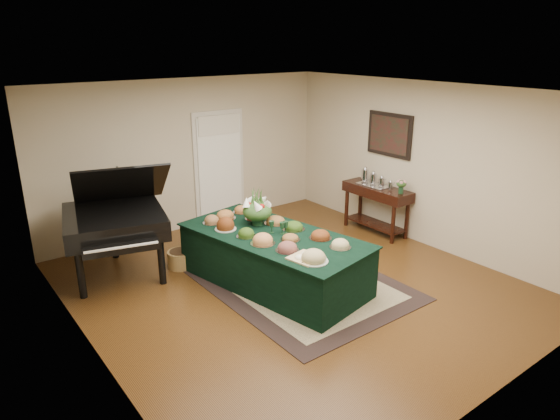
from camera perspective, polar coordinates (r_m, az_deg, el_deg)
ground at (r=7.18m, az=1.46°, el=-8.58°), size 6.00×6.00×0.00m
area_rug at (r=7.32m, az=1.58°, el=-7.93°), size 2.33×3.26×0.01m
kitchen_doorway at (r=9.44m, az=-6.93°, el=4.74°), size 1.05×0.07×2.10m
buffet_table at (r=7.07m, az=-0.71°, el=-5.62°), size 1.76×2.90×0.75m
food_platters at (r=6.92m, az=-1.24°, el=-2.39°), size 1.17×2.38×0.14m
cutting_board at (r=6.18m, az=2.84°, el=-5.26°), size 0.43×0.43×0.10m
green_goblets at (r=6.93m, az=-0.02°, el=-1.99°), size 0.22×0.21×0.18m
floral_centerpiece at (r=7.22m, az=-2.63°, el=0.30°), size 0.44×0.44×0.44m
grand_piano at (r=7.56m, az=-18.32°, el=-1.13°), size 1.79×1.90×1.70m
wicker_basket at (r=7.82m, az=-11.24°, el=-5.51°), size 0.41×0.41×0.26m
mahogany_sideboard at (r=9.03m, az=11.00°, el=1.47°), size 0.45×1.32×0.85m
tea_service at (r=8.99m, az=10.83°, el=3.43°), size 0.34×0.74×0.30m
pink_bouquet at (r=8.61m, az=13.70°, el=2.88°), size 0.19×0.19×0.24m
wall_painting at (r=8.94m, az=12.40°, el=8.41°), size 0.05×0.95×0.75m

